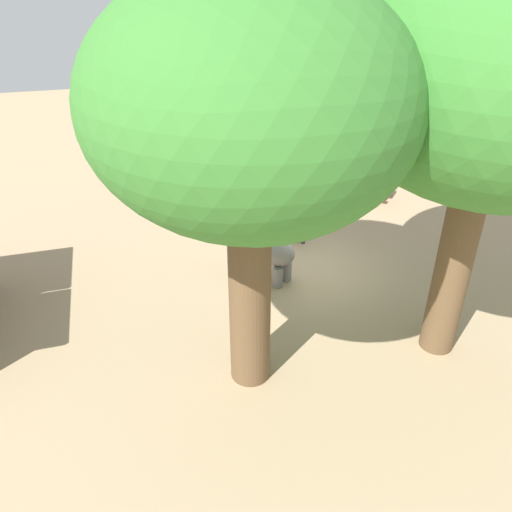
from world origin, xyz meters
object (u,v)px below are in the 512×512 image
person_handler (302,217)px  wooden_bench (241,213)px  shade_tree_main (497,77)px  picnic_table_near (370,184)px  shade_tree_secondary (248,108)px  elephant (265,248)px

person_handler → wooden_bench: person_handler is taller
shade_tree_main → wooden_bench: size_ratio=6.07×
picnic_table_near → shade_tree_secondary: bearing=-87.1°
shade_tree_secondary → wooden_bench: size_ratio=5.73×
person_handler → shade_tree_secondary: 8.17m
shade_tree_secondary → picnic_table_near: bearing=-41.5°
wooden_bench → shade_tree_secondary: bearing=-168.1°
shade_tree_secondary → picnic_table_near: shade_tree_secondary is taller
shade_tree_secondary → person_handler: bearing=-31.1°
shade_tree_secondary → wooden_bench: 9.36m
person_handler → wooden_bench: bearing=-97.6°
shade_tree_main → shade_tree_secondary: shade_tree_main is taller
person_handler → shade_tree_main: shade_tree_main is taller
person_handler → wooden_bench: size_ratio=1.13×
wooden_bench → picnic_table_near: size_ratio=0.68×
person_handler → shade_tree_main: 8.03m
picnic_table_near → elephant: bearing=-98.1°
wooden_bench → picnic_table_near: 5.69m
shade_tree_main → wooden_bench: shade_tree_main is taller
wooden_bench → picnic_table_near: (0.98, -5.61, 0.12)m
shade_tree_secondary → picnic_table_near: 12.38m
shade_tree_main → picnic_table_near: bearing=-17.6°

